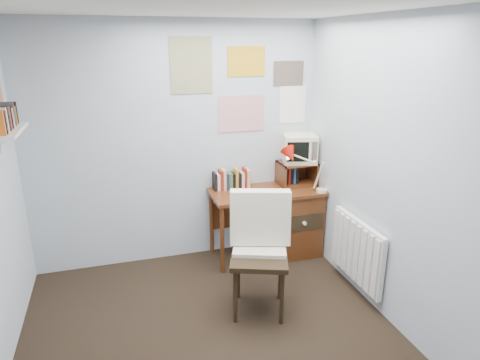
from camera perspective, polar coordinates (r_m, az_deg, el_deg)
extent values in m
plane|color=black|center=(3.49, -2.55, -22.90)|extent=(3.50, 3.50, 0.00)
cube|color=#A3AEBB|center=(4.47, -8.43, 4.53)|extent=(3.00, 0.02, 2.50)
cube|color=#A3AEBB|center=(3.48, 21.76, -0.54)|extent=(0.02, 3.50, 2.50)
cube|color=white|center=(2.64, -3.37, 22.69)|extent=(3.00, 3.50, 0.02)
cube|color=#613016|center=(4.58, 3.60, -1.61)|extent=(1.20, 0.55, 0.03)
cube|color=#613016|center=(4.84, 7.19, -5.45)|extent=(0.50, 0.50, 0.72)
cylinder|color=#613016|center=(4.36, -2.38, -8.05)|extent=(0.04, 0.04, 0.72)
cylinder|color=#613016|center=(4.78, -3.82, -5.65)|extent=(0.04, 0.04, 0.72)
cube|color=#613016|center=(4.85, -0.31, -4.54)|extent=(0.64, 0.02, 0.30)
cube|color=black|center=(3.72, 2.58, -10.35)|extent=(0.67, 0.65, 1.03)
cube|color=red|center=(4.53, 11.02, 0.97)|extent=(0.36, 0.33, 0.43)
cube|color=#613016|center=(4.78, 7.54, 0.92)|extent=(0.40, 0.30, 0.25)
cube|color=beige|center=(4.73, 7.93, 4.38)|extent=(0.42, 0.40, 0.33)
cube|color=#613016|center=(4.63, 0.05, 0.32)|extent=(0.60, 0.14, 0.22)
cube|color=white|center=(4.18, 15.34, -9.09)|extent=(0.09, 0.80, 0.60)
cube|color=white|center=(3.79, -28.54, 5.79)|extent=(0.20, 0.62, 0.24)
cube|color=white|center=(4.52, 0.23, 12.59)|extent=(1.20, 0.01, 0.90)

